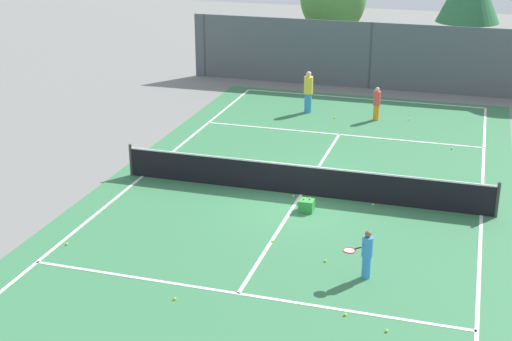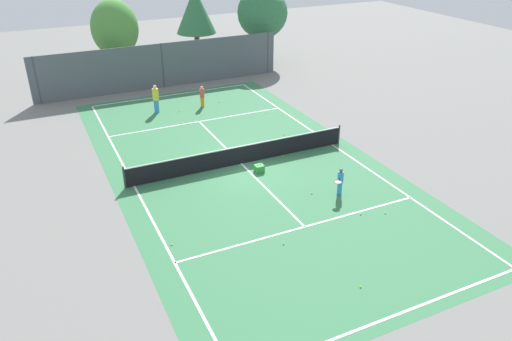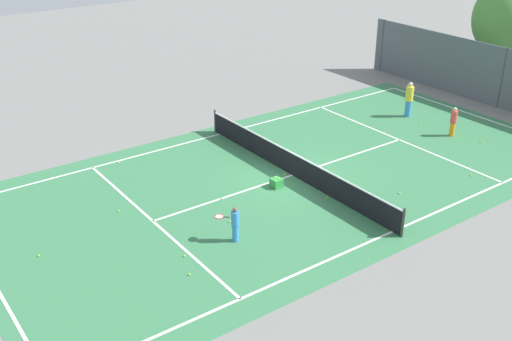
{
  "view_description": "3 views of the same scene",
  "coord_description": "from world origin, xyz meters",
  "px_view_note": "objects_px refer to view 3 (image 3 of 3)",
  "views": [
    {
      "loc": [
        4.86,
        -20.95,
        9.03
      ],
      "look_at": [
        -1.27,
        -0.77,
        0.96
      ],
      "focal_mm": 51.5,
      "sensor_mm": 36.0,
      "label": 1
    },
    {
      "loc": [
        -9.08,
        -20.9,
        11.4
      ],
      "look_at": [
        -0.65,
        -3.12,
        1.21
      ],
      "focal_mm": 34.96,
      "sensor_mm": 36.0,
      "label": 2
    },
    {
      "loc": [
        17.45,
        -14.48,
        11.08
      ],
      "look_at": [
        -0.14,
        -1.75,
        0.65
      ],
      "focal_mm": 42.97,
      "sensor_mm": 36.0,
      "label": 3
    }
  ],
  "objects_px": {
    "tennis_ball_4": "(221,198)",
    "tennis_ball_13": "(39,256)",
    "player_0": "(453,121)",
    "tennis_ball_6": "(327,197)",
    "tennis_ball_0": "(285,174)",
    "tennis_ball_5": "(184,256)",
    "tennis_ball_8": "(471,175)",
    "player_2": "(235,224)",
    "tennis_ball_9": "(119,162)",
    "tennis_ball_10": "(400,193)",
    "tennis_ball_7": "(420,125)",
    "tennis_ball_3": "(385,132)",
    "tennis_ball_1": "(481,142)",
    "player_1": "(409,99)",
    "tennis_ball_11": "(119,211)",
    "tennis_ball_2": "(189,275)",
    "tennis_ball_12": "(230,221)",
    "ball_crate": "(276,183)"
  },
  "relations": [
    {
      "from": "tennis_ball_4",
      "to": "tennis_ball_13",
      "type": "bearing_deg",
      "value": -91.51
    },
    {
      "from": "player_0",
      "to": "tennis_ball_6",
      "type": "height_order",
      "value": "player_0"
    },
    {
      "from": "tennis_ball_0",
      "to": "tennis_ball_5",
      "type": "xyz_separation_m",
      "value": [
        2.82,
        -6.36,
        0.0
      ]
    },
    {
      "from": "tennis_ball_8",
      "to": "player_0",
      "type": "bearing_deg",
      "value": 138.39
    },
    {
      "from": "player_2",
      "to": "tennis_ball_9",
      "type": "relative_size",
      "value": 19.5
    },
    {
      "from": "player_2",
      "to": "tennis_ball_4",
      "type": "distance_m",
      "value": 3.08
    },
    {
      "from": "tennis_ball_10",
      "to": "tennis_ball_13",
      "type": "height_order",
      "value": "same"
    },
    {
      "from": "player_0",
      "to": "tennis_ball_7",
      "type": "relative_size",
      "value": 21.5
    },
    {
      "from": "tennis_ball_3",
      "to": "tennis_ball_7",
      "type": "xyz_separation_m",
      "value": [
        0.42,
        2.03,
        0.0
      ]
    },
    {
      "from": "player_2",
      "to": "tennis_ball_1",
      "type": "xyz_separation_m",
      "value": [
        -0.34,
        13.95,
        -0.64
      ]
    },
    {
      "from": "player_1",
      "to": "tennis_ball_11",
      "type": "relative_size",
      "value": 27.49
    },
    {
      "from": "tennis_ball_2",
      "to": "tennis_ball_6",
      "type": "height_order",
      "value": "same"
    },
    {
      "from": "tennis_ball_4",
      "to": "tennis_ball_7",
      "type": "height_order",
      "value": "same"
    },
    {
      "from": "tennis_ball_8",
      "to": "tennis_ball_4",
      "type": "bearing_deg",
      "value": -114.7
    },
    {
      "from": "tennis_ball_7",
      "to": "tennis_ball_11",
      "type": "xyz_separation_m",
      "value": [
        -0.74,
        -15.65,
        0.0
      ]
    },
    {
      "from": "tennis_ball_3",
      "to": "tennis_ball_6",
      "type": "xyz_separation_m",
      "value": [
        3.34,
        -6.72,
        0.0
      ]
    },
    {
      "from": "tennis_ball_13",
      "to": "tennis_ball_5",
      "type": "bearing_deg",
      "value": 53.92
    },
    {
      "from": "tennis_ball_8",
      "to": "tennis_ball_11",
      "type": "xyz_separation_m",
      "value": [
        -5.7,
        -12.99,
        0.0
      ]
    },
    {
      "from": "tennis_ball_2",
      "to": "tennis_ball_9",
      "type": "distance_m",
      "value": 9.06
    },
    {
      "from": "player_1",
      "to": "tennis_ball_1",
      "type": "relative_size",
      "value": 27.49
    },
    {
      "from": "tennis_ball_9",
      "to": "tennis_ball_10",
      "type": "xyz_separation_m",
      "value": [
        9.0,
        7.62,
        0.0
      ]
    },
    {
      "from": "player_1",
      "to": "tennis_ball_10",
      "type": "xyz_separation_m",
      "value": [
        5.62,
        -6.77,
        -0.9
      ]
    },
    {
      "from": "tennis_ball_9",
      "to": "tennis_ball_12",
      "type": "bearing_deg",
      "value": 8.93
    },
    {
      "from": "tennis_ball_3",
      "to": "tennis_ball_7",
      "type": "distance_m",
      "value": 2.08
    },
    {
      "from": "tennis_ball_11",
      "to": "tennis_ball_13",
      "type": "relative_size",
      "value": 1.0
    },
    {
      "from": "player_1",
      "to": "tennis_ball_5",
      "type": "height_order",
      "value": "player_1"
    },
    {
      "from": "player_1",
      "to": "tennis_ball_6",
      "type": "xyz_separation_m",
      "value": [
        4.22,
        -9.29,
        -0.9
      ]
    },
    {
      "from": "tennis_ball_4",
      "to": "player_2",
      "type": "bearing_deg",
      "value": -24.38
    },
    {
      "from": "tennis_ball_2",
      "to": "tennis_ball_7",
      "type": "distance_m",
      "value": 16.12
    },
    {
      "from": "tennis_ball_7",
      "to": "tennis_ball_12",
      "type": "bearing_deg",
      "value": -79.94
    },
    {
      "from": "tennis_ball_2",
      "to": "tennis_ball_6",
      "type": "distance_m",
      "value": 6.92
    },
    {
      "from": "tennis_ball_2",
      "to": "tennis_ball_5",
      "type": "distance_m",
      "value": 1.06
    },
    {
      "from": "ball_crate",
      "to": "tennis_ball_12",
      "type": "relative_size",
      "value": 6.52
    },
    {
      "from": "player_1",
      "to": "tennis_ball_3",
      "type": "height_order",
      "value": "player_1"
    },
    {
      "from": "tennis_ball_10",
      "to": "tennis_ball_4",
      "type": "bearing_deg",
      "value": -122.29
    },
    {
      "from": "player_0",
      "to": "tennis_ball_8",
      "type": "height_order",
      "value": "player_0"
    },
    {
      "from": "tennis_ball_7",
      "to": "tennis_ball_10",
      "type": "relative_size",
      "value": 1.0
    },
    {
      "from": "tennis_ball_8",
      "to": "tennis_ball_3",
      "type": "bearing_deg",
      "value": 173.37
    },
    {
      "from": "player_0",
      "to": "ball_crate",
      "type": "xyz_separation_m",
      "value": [
        -0.65,
        -9.98,
        -0.54
      ]
    },
    {
      "from": "tennis_ball_5",
      "to": "tennis_ball_6",
      "type": "distance_m",
      "value": 6.42
    },
    {
      "from": "player_2",
      "to": "tennis_ball_12",
      "type": "distance_m",
      "value": 1.4
    },
    {
      "from": "tennis_ball_10",
      "to": "player_2",
      "type": "bearing_deg",
      "value": -97.57
    },
    {
      "from": "tennis_ball_6",
      "to": "tennis_ball_7",
      "type": "xyz_separation_m",
      "value": [
        -2.92,
        8.75,
        0.0
      ]
    },
    {
      "from": "player_1",
      "to": "tennis_ball_2",
      "type": "distance_m",
      "value": 17.03
    },
    {
      "from": "tennis_ball_8",
      "to": "tennis_ball_10",
      "type": "relative_size",
      "value": 1.0
    },
    {
      "from": "tennis_ball_7",
      "to": "ball_crate",
      "type": "bearing_deg",
      "value": -83.84
    },
    {
      "from": "player_0",
      "to": "tennis_ball_9",
      "type": "distance_m",
      "value": 15.48
    },
    {
      "from": "tennis_ball_3",
      "to": "tennis_ball_13",
      "type": "xyz_separation_m",
      "value": [
        0.88,
        -16.94,
        0.0
      ]
    },
    {
      "from": "tennis_ball_6",
      "to": "tennis_ball_13",
      "type": "height_order",
      "value": "same"
    },
    {
      "from": "tennis_ball_7",
      "to": "tennis_ball_11",
      "type": "height_order",
      "value": "same"
    }
  ]
}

